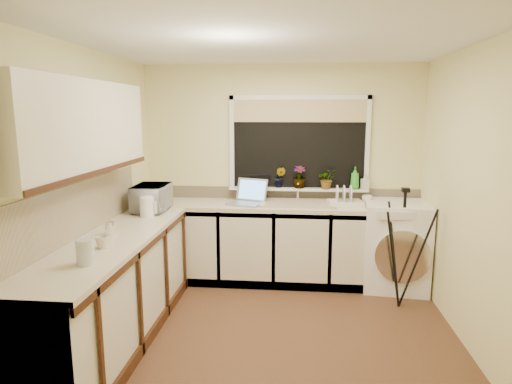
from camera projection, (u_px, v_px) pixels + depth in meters
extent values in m
plane|color=brown|center=(273.00, 331.00, 3.92)|extent=(3.20, 3.20, 0.00)
plane|color=white|center=(275.00, 43.00, 3.49)|extent=(3.20, 3.20, 0.00)
plane|color=beige|center=(281.00, 172.00, 5.17)|extent=(3.20, 0.00, 3.20)
plane|color=beige|center=(257.00, 250.00, 2.24)|extent=(3.20, 0.00, 3.20)
plane|color=beige|center=(91.00, 192.00, 3.86)|extent=(0.00, 3.00, 3.00)
plane|color=beige|center=(472.00, 199.00, 3.55)|extent=(0.00, 3.00, 3.00)
cube|color=silver|center=(251.00, 244.00, 5.05)|extent=(2.55, 0.60, 0.86)
cube|color=silver|center=(115.00, 293.00, 3.68)|extent=(0.54, 2.40, 0.86)
cube|color=beige|center=(280.00, 206.00, 4.94)|extent=(3.20, 0.60, 0.04)
cube|color=beige|center=(112.00, 241.00, 3.60)|extent=(0.60, 2.40, 0.04)
cube|color=silver|center=(79.00, 127.00, 3.30)|extent=(0.28, 1.90, 0.70)
cube|color=beige|center=(76.00, 211.00, 3.58)|extent=(0.02, 2.40, 0.45)
cube|color=beige|center=(281.00, 193.00, 5.21)|extent=(3.20, 0.02, 0.14)
cube|color=black|center=(299.00, 144.00, 5.08)|extent=(1.50, 0.02, 1.00)
cube|color=tan|center=(299.00, 111.00, 4.99)|extent=(1.50, 0.02, 0.25)
cube|color=white|center=(298.00, 189.00, 5.12)|extent=(1.60, 0.14, 0.03)
cube|color=tan|center=(298.00, 203.00, 4.92)|extent=(0.82, 0.46, 0.03)
cylinder|color=silver|center=(298.00, 191.00, 5.07)|extent=(0.03, 0.03, 0.24)
cube|color=white|center=(396.00, 245.00, 4.84)|extent=(0.74, 0.72, 0.95)
cube|color=#9999A0|center=(245.00, 204.00, 4.90)|extent=(0.44, 0.37, 0.02)
cube|color=#59A7F2|center=(252.00, 190.00, 5.03)|extent=(0.38, 0.21, 0.25)
cylinder|color=white|center=(147.00, 207.00, 4.33)|extent=(0.14, 0.14, 0.18)
cube|color=white|center=(345.00, 203.00, 4.84)|extent=(0.39, 0.31, 0.05)
cylinder|color=silver|center=(85.00, 252.00, 2.97)|extent=(0.12, 0.12, 0.17)
cylinder|color=white|center=(110.00, 228.00, 3.68)|extent=(0.08, 0.08, 0.11)
imported|color=white|center=(152.00, 198.00, 4.60)|extent=(0.34, 0.50, 0.27)
imported|color=#999999|center=(280.00, 177.00, 5.11)|extent=(0.15, 0.14, 0.24)
imported|color=#999999|center=(299.00, 177.00, 5.07)|extent=(0.16, 0.16, 0.26)
imported|color=#999999|center=(327.00, 179.00, 5.03)|extent=(0.23, 0.21, 0.23)
imported|color=green|center=(355.00, 178.00, 5.00)|extent=(0.12, 0.12, 0.26)
imported|color=#999999|center=(365.00, 182.00, 5.00)|extent=(0.10, 0.10, 0.17)
imported|color=white|center=(367.00, 200.00, 4.94)|extent=(0.13, 0.13, 0.10)
imported|color=beige|center=(102.00, 242.00, 3.33)|extent=(0.10, 0.10, 0.09)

